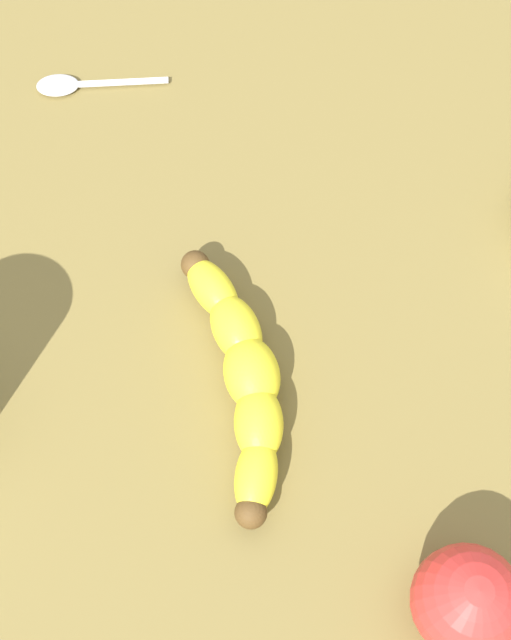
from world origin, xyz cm
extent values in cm
cube|color=brown|center=(0.00, 0.00, 1.50)|extent=(120.00, 120.00, 3.00)
ellipsoid|color=yellow|center=(10.12, 6.78, 4.95)|extent=(6.12, 4.51, 2.81)
ellipsoid|color=yellow|center=(6.81, 5.23, 4.95)|extent=(6.43, 5.66, 3.35)
ellipsoid|color=yellow|center=(3.82, 3.11, 4.95)|extent=(6.71, 6.53, 3.90)
ellipsoid|color=yellow|center=(1.26, 0.50, 4.95)|extent=(6.07, 6.37, 3.35)
ellipsoid|color=yellow|center=(-0.80, -2.52, 4.95)|extent=(5.12, 6.16, 2.81)
sphere|color=#513819|center=(12.44, 7.62, 4.95)|extent=(2.14, 2.14, 2.14)
sphere|color=#513819|center=(-2.00, -4.68, 4.95)|extent=(2.14, 2.14, 2.14)
sphere|color=red|center=(11.51, 21.78, 6.43)|extent=(6.86, 6.86, 6.86)
ellipsoid|color=silver|center=(-12.72, -24.32, 3.40)|extent=(3.92, 4.32, 0.80)
cube|color=silver|center=(-15.40, -19.92, 3.40)|extent=(4.85, 7.52, 0.25)
camera|label=1|loc=(25.53, 14.85, 61.19)|focal=49.74mm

